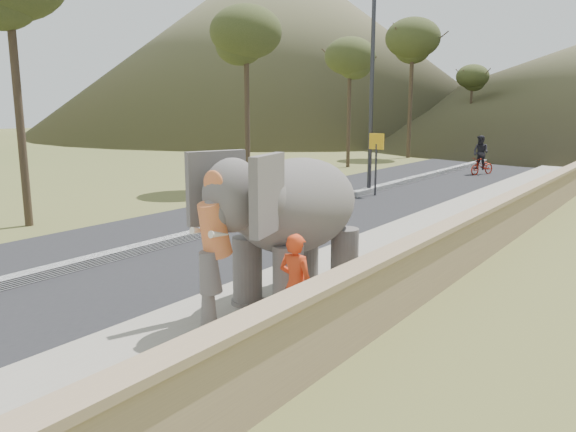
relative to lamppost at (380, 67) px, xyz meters
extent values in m
cube|color=black|center=(-0.31, -7.19, -4.86)|extent=(7.00, 120.00, 0.03)
cube|color=black|center=(-0.31, -7.19, -4.76)|extent=(0.35, 120.00, 0.22)
cube|color=#9E9687|center=(4.69, -7.19, -4.80)|extent=(3.00, 120.00, 0.15)
cube|color=tan|center=(6.34, -7.19, -4.32)|extent=(0.30, 120.00, 1.10)
cylinder|color=#303036|center=(-0.31, 0.00, -0.87)|extent=(0.16, 0.16, 8.00)
cylinder|color=#2D2D33|center=(0.19, -0.44, -3.87)|extent=(0.08, 0.08, 2.00)
cube|color=#EFAF16|center=(0.19, -0.44, -2.77)|extent=(0.60, 0.05, 0.60)
cone|color=brown|center=(-33.31, 37.81, 6.13)|extent=(60.00, 60.00, 22.00)
imported|color=red|center=(5.64, -13.50, -3.96)|extent=(0.55, 0.36, 1.52)
imported|color=#9B1C0E|center=(1.44, 8.77, -4.44)|extent=(1.10, 1.74, 0.86)
imported|color=black|center=(1.32, 8.77, -3.76)|extent=(1.01, 0.90, 1.73)
camera|label=1|loc=(10.04, -19.77, -1.44)|focal=35.00mm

